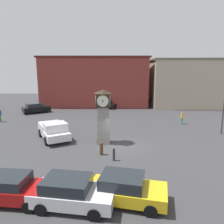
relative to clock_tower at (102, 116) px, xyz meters
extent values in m
plane|color=#38383A|center=(1.53, -1.09, -2.67)|extent=(85.12, 85.12, 0.00)
cube|color=gray|center=(0.00, 0.00, -2.32)|extent=(1.22, 1.22, 0.70)
cube|color=gray|center=(0.00, 0.00, -1.62)|extent=(1.16, 1.16, 0.70)
cube|color=gray|center=(0.00, 0.00, -0.91)|extent=(1.11, 1.11, 0.70)
cube|color=gray|center=(0.00, 0.00, -0.21)|extent=(1.05, 1.05, 0.70)
cube|color=gray|center=(0.00, 0.00, 0.49)|extent=(1.00, 1.00, 0.70)
cube|color=#2D2316|center=(0.00, 0.00, 1.46)|extent=(1.26, 1.26, 1.24)
cylinder|color=white|center=(0.00, 0.65, 1.46)|extent=(1.03, 0.04, 1.03)
cube|color=black|center=(0.00, 0.68, 1.46)|extent=(0.06, 0.14, 0.23)
cube|color=black|center=(0.00, 0.68, 1.46)|extent=(0.04, 0.38, 0.16)
cylinder|color=white|center=(0.00, -0.65, 1.46)|extent=(1.03, 0.04, 1.03)
cube|color=black|center=(0.00, -0.68, 1.46)|extent=(0.06, 0.08, 0.24)
cube|color=black|center=(0.00, -0.68, 1.46)|extent=(0.04, 0.39, 0.08)
cylinder|color=white|center=(0.65, 0.00, 1.46)|extent=(0.04, 1.03, 1.03)
cube|color=black|center=(0.68, 0.00, 1.46)|extent=(0.05, 0.06, 0.23)
cube|color=black|center=(0.68, 0.00, 1.46)|extent=(0.38, 0.04, 0.17)
cylinder|color=white|center=(-0.65, 0.00, 1.46)|extent=(0.04, 1.03, 1.03)
cube|color=black|center=(-0.68, 0.00, 1.46)|extent=(0.24, 0.06, 0.10)
cube|color=black|center=(-0.68, 0.00, 1.46)|extent=(0.09, 0.04, 0.39)
pyramid|color=#2D2316|center=(0.00, 0.00, 2.26)|extent=(1.32, 1.32, 0.36)
cylinder|color=#333338|center=(0.97, -4.18, -2.21)|extent=(0.20, 0.20, 0.91)
sphere|color=#333338|center=(0.97, -4.18, -1.73)|extent=(0.18, 0.18, 0.18)
cylinder|color=brown|center=(-0.05, -3.01, -2.21)|extent=(0.30, 0.30, 0.93)
sphere|color=brown|center=(-0.05, -3.01, -1.70)|extent=(0.27, 0.27, 0.27)
cube|color=#A51111|center=(-4.47, -9.46, -2.05)|extent=(4.26, 2.18, 0.69)
cube|color=#1E2328|center=(-4.77, -9.43, -1.44)|extent=(2.41, 1.86, 0.53)
cylinder|color=black|center=(-3.12, -8.74, -2.35)|extent=(0.66, 0.28, 0.64)
cylinder|color=black|center=(-3.28, -10.43, -2.35)|extent=(0.66, 0.28, 0.64)
cube|color=silver|center=(-1.16, -9.87, -2.06)|extent=(4.51, 2.59, 0.69)
cube|color=#1E2328|center=(-1.48, -9.83, -1.42)|extent=(2.59, 2.14, 0.60)
cylinder|color=black|center=(0.28, -9.16, -2.35)|extent=(0.67, 0.32, 0.64)
cylinder|color=black|center=(0.00, -11.00, -2.35)|extent=(0.67, 0.32, 0.64)
cylinder|color=black|center=(-2.33, -8.75, -2.35)|extent=(0.67, 0.32, 0.64)
cylinder|color=black|center=(-2.61, -10.59, -2.35)|extent=(0.67, 0.32, 0.64)
cube|color=gold|center=(1.66, -9.53, -2.08)|extent=(4.41, 2.81, 0.64)
cube|color=#1E2328|center=(1.36, -9.46, -1.45)|extent=(2.59, 2.25, 0.62)
cylinder|color=black|center=(3.10, -8.91, -2.35)|extent=(0.67, 0.36, 0.64)
cylinder|color=black|center=(2.69, -10.71, -2.35)|extent=(0.67, 0.36, 0.64)
cylinder|color=black|center=(0.64, -8.34, -2.35)|extent=(0.67, 0.36, 0.64)
cylinder|color=black|center=(0.22, -10.15, -2.35)|extent=(0.67, 0.36, 0.64)
cube|color=black|center=(-11.32, 14.39, -2.04)|extent=(4.52, 3.90, 0.72)
cube|color=#1E2328|center=(-11.58, 14.22, -1.39)|extent=(2.89, 2.75, 0.58)
cylinder|color=black|center=(-10.76, 15.87, -2.35)|extent=(0.66, 0.54, 0.64)
cylinder|color=black|center=(-9.74, 14.31, -2.35)|extent=(0.66, 0.54, 0.64)
cylinder|color=black|center=(-12.90, 14.46, -2.35)|extent=(0.66, 0.54, 0.64)
cylinder|color=black|center=(-11.88, 12.91, -2.35)|extent=(0.66, 0.54, 0.64)
cube|color=black|center=(-0.40, 18.65, -2.10)|extent=(4.51, 3.70, 0.60)
cube|color=#1E2328|center=(-0.13, 18.49, -1.49)|extent=(2.82, 2.58, 0.61)
cylinder|color=black|center=(-1.94, 18.64, -2.35)|extent=(0.66, 0.52, 0.64)
cylinder|color=black|center=(-1.08, 20.04, -2.35)|extent=(0.66, 0.52, 0.64)
cylinder|color=black|center=(0.29, 17.26, -2.35)|extent=(0.66, 0.52, 0.64)
cylinder|color=black|center=(1.15, 18.66, -2.35)|extent=(0.66, 0.52, 0.64)
cube|color=silver|center=(-5.06, 1.12, -1.97)|extent=(4.25, 5.36, 0.70)
cube|color=silver|center=(-4.65, 0.36, -1.22)|extent=(2.64, 2.50, 0.80)
cube|color=silver|center=(-5.52, 1.98, -1.44)|extent=(3.20, 3.41, 0.36)
cylinder|color=black|center=(-3.45, 0.31, -2.27)|extent=(0.63, 0.84, 0.80)
cylinder|color=black|center=(-5.28, -0.67, -2.27)|extent=(0.63, 0.84, 0.80)
cylinder|color=black|center=(-4.84, 2.90, -2.27)|extent=(0.63, 0.84, 0.80)
cylinder|color=black|center=(-6.67, 1.92, -2.27)|extent=(0.63, 0.84, 0.80)
cylinder|color=#338C4C|center=(-14.09, 8.40, -2.23)|extent=(0.14, 0.14, 0.89)
cylinder|color=#338C4C|center=(9.80, 7.04, -2.28)|extent=(0.14, 0.14, 0.78)
cylinder|color=#338C4C|center=(9.80, 7.24, -2.28)|extent=(0.14, 0.14, 0.78)
cube|color=gold|center=(9.80, 7.14, -1.60)|extent=(0.25, 0.40, 0.58)
sphere|color=#8C664C|center=(9.80, 7.14, -1.20)|extent=(0.21, 0.21, 0.21)
cylinder|color=#333338|center=(12.76, 2.85, 0.49)|extent=(0.14, 0.14, 6.31)
cube|color=maroon|center=(-2.42, 23.69, 1.74)|extent=(19.31, 11.61, 8.82)
cube|color=#4F1E1B|center=(-2.42, 23.69, 6.30)|extent=(19.89, 11.96, 0.30)
cube|color=#B7A88E|center=(15.18, 22.05, 1.53)|extent=(14.19, 12.17, 8.41)
cube|color=#6E6455|center=(15.18, 22.05, 5.89)|extent=(14.62, 12.53, 0.30)
camera|label=1|loc=(0.83, -20.02, 4.37)|focal=35.00mm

